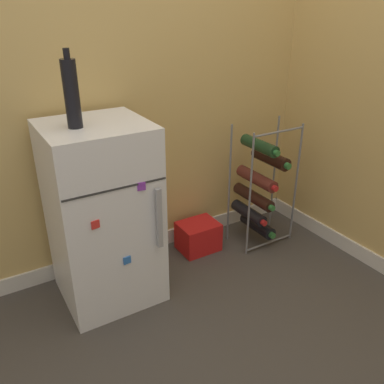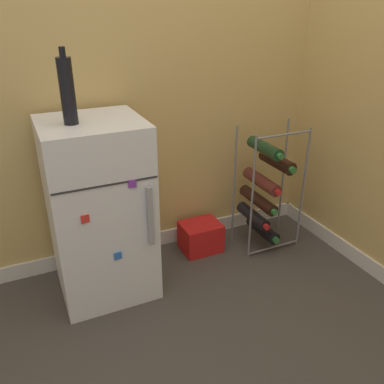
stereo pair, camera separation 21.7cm
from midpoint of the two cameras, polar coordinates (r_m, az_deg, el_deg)
name	(u,v)px [view 1 (the left image)]	position (r m, az deg, el deg)	size (l,w,h in m)	color
ground_plane	(215,307)	(2.08, 0.14, -16.01)	(14.00, 14.00, 0.00)	#423D38
wall_back	(144,31)	(2.18, -9.77, 21.41)	(6.93, 0.07, 2.50)	tan
mini_fridge	(103,215)	(2.00, -15.43, -3.23)	(0.46, 0.47, 0.90)	white
wine_rack	(259,188)	(2.43, 6.83, 0.57)	(0.36, 0.33, 0.75)	slate
soda_box	(198,236)	(2.46, -1.66, -6.29)	(0.23, 0.18, 0.18)	red
fridge_top_bottle	(71,93)	(1.77, -20.06, 12.83)	(0.06, 0.06, 0.31)	black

